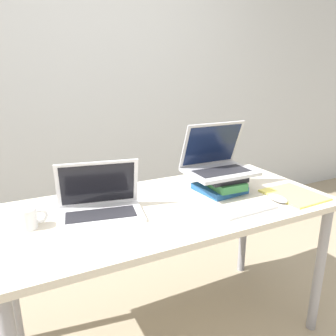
{
  "coord_description": "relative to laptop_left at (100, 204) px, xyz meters",
  "views": [
    {
      "loc": [
        -0.65,
        -0.91,
        1.38
      ],
      "look_at": [
        -0.01,
        0.37,
        0.94
      ],
      "focal_mm": 35.0,
      "sensor_mm": 36.0,
      "label": 1
    }
  ],
  "objects": [
    {
      "name": "mouse",
      "position": [
        0.81,
        -0.24,
        -0.03
      ],
      "size": [
        0.06,
        0.11,
        0.03
      ],
      "color": "#B2B2B7",
      "rests_on": "desk"
    },
    {
      "name": "book_stack",
      "position": [
        0.64,
        0.01,
        0.01
      ],
      "size": [
        0.23,
        0.28,
        0.1
      ],
      "color": "#235693",
      "rests_on": "desk"
    },
    {
      "name": "wall_back",
      "position": [
        0.32,
        1.38,
        0.54
      ],
      "size": [
        8.0,
        0.05,
        2.7
      ],
      "color": "silver",
      "rests_on": "ground_plane"
    },
    {
      "name": "mug",
      "position": [
        -0.29,
        -0.0,
        -0.01
      ],
      "size": [
        0.12,
        0.08,
        0.08
      ],
      "color": "white",
      "rests_on": "desk"
    },
    {
      "name": "laptop_left",
      "position": [
        0.0,
        0.0,
        0.0
      ],
      "size": [
        0.4,
        0.29,
        0.23
      ],
      "color": "silver",
      "rests_on": "desk"
    },
    {
      "name": "wireless_keyboard",
      "position": [
        0.6,
        -0.25,
        -0.04
      ],
      "size": [
        0.29,
        0.13,
        0.01
      ],
      "color": "silver",
      "rests_on": "desk"
    },
    {
      "name": "notepad",
      "position": [
        0.93,
        -0.22,
        -0.04
      ],
      "size": [
        0.24,
        0.28,
        0.01
      ],
      "color": "#EFE066",
      "rests_on": "desk"
    },
    {
      "name": "desk",
      "position": [
        0.32,
        -0.04,
        -0.13
      ],
      "size": [
        1.57,
        0.73,
        0.76
      ],
      "color": "beige",
      "rests_on": "ground_plane"
    },
    {
      "name": "laptop_on_books",
      "position": [
        0.62,
        0.02,
        0.11
      ],
      "size": [
        0.34,
        0.26,
        0.25
      ],
      "color": "#B2B2B7",
      "rests_on": "book_stack"
    }
  ]
}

